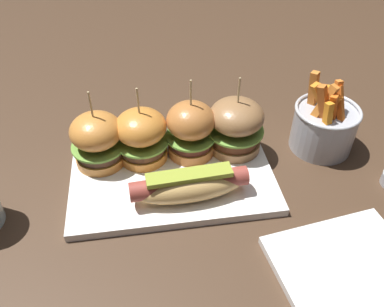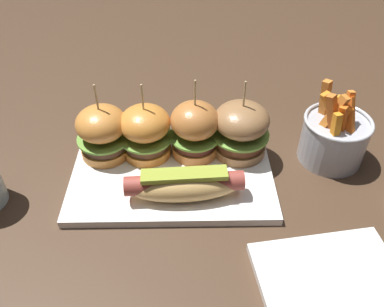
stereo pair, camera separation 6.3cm
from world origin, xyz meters
name	(u,v)px [view 1 (the left image)]	position (x,y,z in m)	size (l,w,h in m)	color
ground_plane	(172,180)	(0.00, 0.00, 0.00)	(3.00, 3.00, 0.00)	#422D1E
platter_main	(172,177)	(0.00, 0.00, 0.01)	(0.33, 0.21, 0.01)	white
hot_dog	(189,185)	(0.02, -0.06, 0.04)	(0.18, 0.06, 0.05)	tan
slider_far_left	(97,139)	(-0.12, 0.05, 0.06)	(0.09, 0.09, 0.14)	#CA7E36
slider_center_left	(142,135)	(-0.04, 0.05, 0.06)	(0.09, 0.09, 0.14)	orange
slider_center_right	(191,129)	(0.04, 0.05, 0.06)	(0.09, 0.09, 0.14)	#B26C34
slider_far_right	(236,125)	(0.12, 0.05, 0.06)	(0.10, 0.10, 0.14)	olive
fries_bucket	(324,126)	(0.28, 0.05, 0.05)	(0.11, 0.11, 0.14)	#A8AAB2
side_plate	(355,280)	(0.21, -0.22, 0.01)	(0.19, 0.19, 0.01)	white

